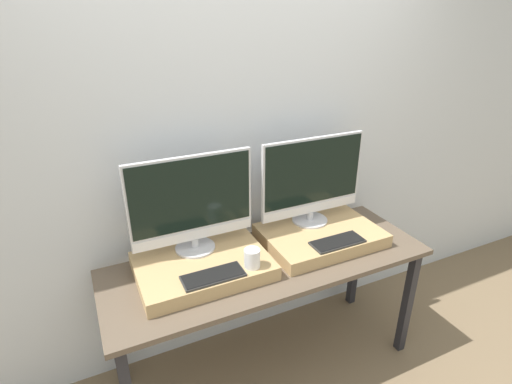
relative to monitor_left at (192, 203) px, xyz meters
The scene contains 9 objects.
wall_back 0.46m from the monitor_left, 30.96° to the left, with size 8.00×0.04×2.60m.
workbench 0.60m from the monitor_left, 24.63° to the right, with size 1.82×0.64×0.79m.
wooden_riser_left 0.34m from the monitor_left, 90.00° to the right, with size 0.68×0.48×0.08m.
monitor_left is the anchor object (origin of this frame).
keyboard_left 0.40m from the monitor_left, 90.00° to the right, with size 0.31×0.13×0.01m.
mug 0.42m from the monitor_left, 53.82° to the right, with size 0.08×0.08×0.10m.
wooden_riser_right 0.81m from the monitor_left, ahead, with size 0.68×0.48×0.08m.
monitor_right 0.74m from the monitor_left, ahead, with size 0.66×0.22×0.54m.
keyboard_right 0.84m from the monitor_left, 21.27° to the right, with size 0.31×0.13×0.01m.
Camera 1 is at (-0.87, -1.34, 2.05)m, focal length 28.00 mm.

